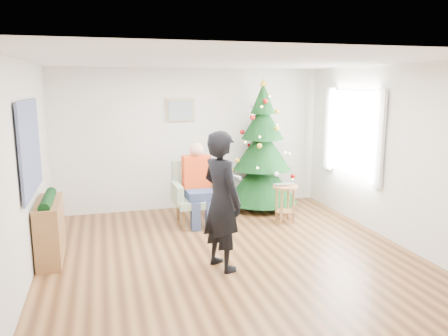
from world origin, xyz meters
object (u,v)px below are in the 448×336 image
object	(u,v)px
christmas_tree	(262,151)
armchair	(198,200)
standing_man	(222,201)
console	(50,231)
stool	(285,204)

from	to	relation	value
christmas_tree	armchair	distance (m)	1.64
standing_man	armchair	bearing A→B (deg)	-25.04
christmas_tree	standing_man	world-z (taller)	christmas_tree
christmas_tree	console	xyz separation A→B (m)	(-3.59, -1.59, -0.69)
christmas_tree	armchair	size ratio (longest dim) A/B	2.33
armchair	console	world-z (taller)	armchair
christmas_tree	standing_man	xyz separation A→B (m)	(-1.47, -2.46, -0.21)
christmas_tree	console	distance (m)	3.98
christmas_tree	standing_man	bearing A→B (deg)	-120.74
standing_man	christmas_tree	bearing A→B (deg)	-52.69
stool	standing_man	xyz separation A→B (m)	(-1.53, -1.51, 0.56)
armchair	console	bearing A→B (deg)	-156.71
stool	standing_man	bearing A→B (deg)	-135.32
stool	armchair	world-z (taller)	armchair
stool	console	distance (m)	3.71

